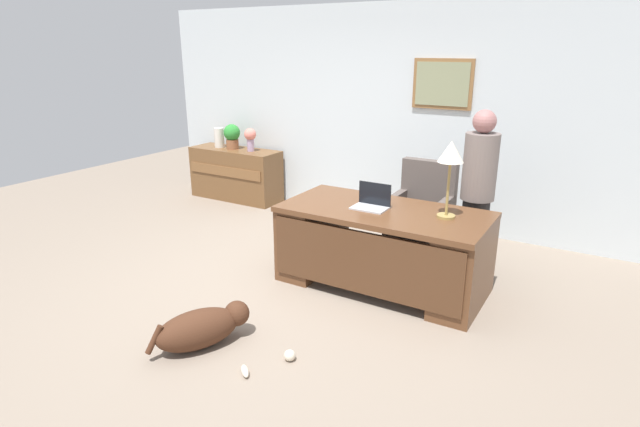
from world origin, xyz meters
The scene contains 14 objects.
ground_plane centered at (0.00, 0.00, 0.00)m, with size 12.00×12.00×0.00m, color gray.
back_wall centered at (0.00, 2.60, 1.35)m, with size 7.00×0.16×2.70m.
desk centered at (0.80, 0.64, 0.42)m, with size 1.89×0.93×0.76m.
credenza centered at (-2.29, 2.25, 0.38)m, with size 1.40×0.50×0.75m.
armchair centered at (0.84, 1.59, 0.47)m, with size 0.60×0.59×1.02m.
person_standing centered at (1.46, 1.37, 0.84)m, with size 0.32×0.32×1.64m.
dog_lying centered at (0.06, -0.99, 0.15)m, with size 0.56×0.75×0.30m.
laptop centered at (0.68, 0.66, 0.82)m, with size 0.32×0.22×0.22m.
desk_lamp centered at (1.36, 0.73, 1.30)m, with size 0.22×0.22×0.67m.
vase_with_flowers centered at (-1.99, 2.25, 0.95)m, with size 0.17×0.17×0.33m.
vase_empty centered at (-2.58, 2.25, 0.89)m, with size 0.15×0.15×0.29m, color silver.
potted_plant centered at (-2.33, 2.25, 0.95)m, with size 0.24×0.24×0.36m.
dog_toy_ball centered at (0.74, -0.81, 0.04)m, with size 0.09×0.09×0.09m, color beige.
dog_toy_bone centered at (0.56, -1.11, 0.03)m, with size 0.15×0.05×0.05m, color beige.
Camera 1 is at (2.57, -3.45, 2.19)m, focal length 28.59 mm.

